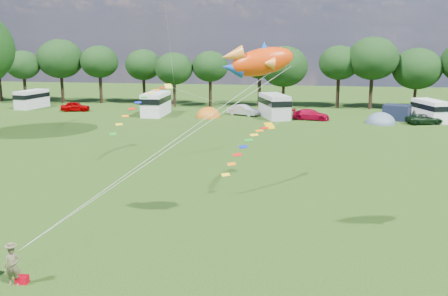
# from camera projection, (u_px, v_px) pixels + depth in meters

# --- Properties ---
(ground_plane) EXTENTS (180.00, 180.00, 0.00)m
(ground_plane) POSITION_uv_depth(u_px,v_px,m) (196.00, 279.00, 21.27)
(ground_plane) COLOR black
(ground_plane) RESTS_ON ground
(tree_line) EXTENTS (102.98, 10.98, 10.27)m
(tree_line) POSITION_uv_depth(u_px,v_px,m) (309.00, 64.00, 72.20)
(tree_line) COLOR black
(tree_line) RESTS_ON ground
(car_a) EXTENTS (4.26, 2.41, 1.34)m
(car_a) POSITION_uv_depth(u_px,v_px,m) (75.00, 107.00, 69.84)
(car_a) COLOR #9A0001
(car_a) RESTS_ON ground
(car_b) EXTENTS (4.23, 2.83, 1.40)m
(car_b) POSITION_uv_depth(u_px,v_px,m) (243.00, 110.00, 66.12)
(car_b) COLOR #9C9FA4
(car_b) RESTS_ON ground
(car_c) EXTENTS (4.69, 2.54, 1.33)m
(car_c) POSITION_uv_depth(u_px,v_px,m) (311.00, 115.00, 62.52)
(car_c) COLOR #B1052A
(car_c) RESTS_ON ground
(car_d) EXTENTS (4.71, 2.99, 1.19)m
(car_d) POSITION_uv_depth(u_px,v_px,m) (424.00, 119.00, 59.43)
(car_d) COLOR black
(car_d) RESTS_ON ground
(campervan_a) EXTENTS (3.20, 5.61, 2.59)m
(campervan_a) POSITION_uv_depth(u_px,v_px,m) (32.00, 99.00, 72.95)
(campervan_a) COLOR silver
(campervan_a) RESTS_ON ground
(campervan_b) EXTENTS (2.64, 6.14, 3.00)m
(campervan_b) POSITION_uv_depth(u_px,v_px,m) (156.00, 103.00, 66.16)
(campervan_b) COLOR white
(campervan_b) RESTS_ON ground
(campervan_c) EXTENTS (4.57, 6.62, 2.99)m
(campervan_c) POSITION_uv_depth(u_px,v_px,m) (274.00, 105.00, 64.04)
(campervan_c) COLOR #B2B2B5
(campervan_c) RESTS_ON ground
(campervan_d) EXTENTS (3.86, 5.79, 2.62)m
(campervan_d) POSITION_uv_depth(u_px,v_px,m) (430.00, 110.00, 61.35)
(campervan_d) COLOR white
(campervan_d) RESTS_ON ground
(tent_orange) EXTENTS (3.31, 3.63, 2.59)m
(tent_orange) POSITION_uv_depth(u_px,v_px,m) (208.00, 117.00, 64.88)
(tent_orange) COLOR #B96012
(tent_orange) RESTS_ON ground
(tent_greyblue) EXTENTS (3.59, 3.93, 2.67)m
(tent_greyblue) POSITION_uv_depth(u_px,v_px,m) (380.00, 123.00, 60.03)
(tent_greyblue) COLOR slate
(tent_greyblue) RESTS_ON ground
(awning_navy) EXTENTS (3.75, 3.43, 1.91)m
(awning_navy) POSITION_uv_depth(u_px,v_px,m) (397.00, 112.00, 62.34)
(awning_navy) COLOR black
(awning_navy) RESTS_ON ground
(kite_flyer) EXTENTS (0.72, 0.57, 1.73)m
(kite_flyer) POSITION_uv_depth(u_px,v_px,m) (13.00, 266.00, 20.60)
(kite_flyer) COLOR brown
(kite_flyer) RESTS_ON ground
(kite_bag) EXTENTS (0.50, 0.35, 0.35)m
(kite_bag) POSITION_uv_depth(u_px,v_px,m) (22.00, 280.00, 20.89)
(kite_bag) COLOR #B70011
(kite_bag) RESTS_ON ground
(fish_kite) EXTENTS (3.70, 1.91, 1.94)m
(fish_kite) POSITION_uv_depth(u_px,v_px,m) (257.00, 62.00, 23.32)
(fish_kite) COLOR red
(fish_kite) RESTS_ON ground
(streamer_kite_b) EXTENTS (4.32, 4.65, 3.80)m
(streamer_kite_b) POSITION_uv_depth(u_px,v_px,m) (146.00, 101.00, 41.89)
(streamer_kite_b) COLOR yellow
(streamer_kite_b) RESTS_ON ground
(streamer_kite_c) EXTENTS (3.25, 5.00, 2.83)m
(streamer_kite_c) POSITION_uv_depth(u_px,v_px,m) (253.00, 140.00, 34.12)
(streamer_kite_c) COLOR #E3A507
(streamer_kite_c) RESTS_ON ground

